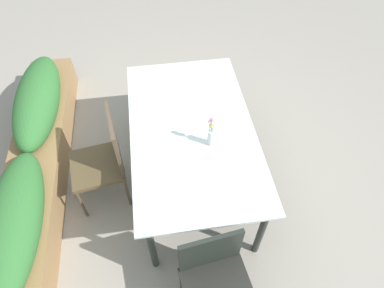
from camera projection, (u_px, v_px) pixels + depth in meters
ground_plane at (185, 175)px, 3.49m from camera, size 12.00×12.00×0.00m
dining_table at (192, 133)px, 2.92m from camera, size 1.84×1.06×0.76m
chair_far_side at (105, 157)px, 2.97m from camera, size 0.52×0.52×0.98m
chair_end_left at (216, 280)px, 2.33m from camera, size 0.53×0.53×0.86m
flower_vase at (211, 133)px, 2.67m from camera, size 0.06×0.06×0.31m
planter_box at (34, 161)px, 3.22m from camera, size 3.13×0.48×0.68m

